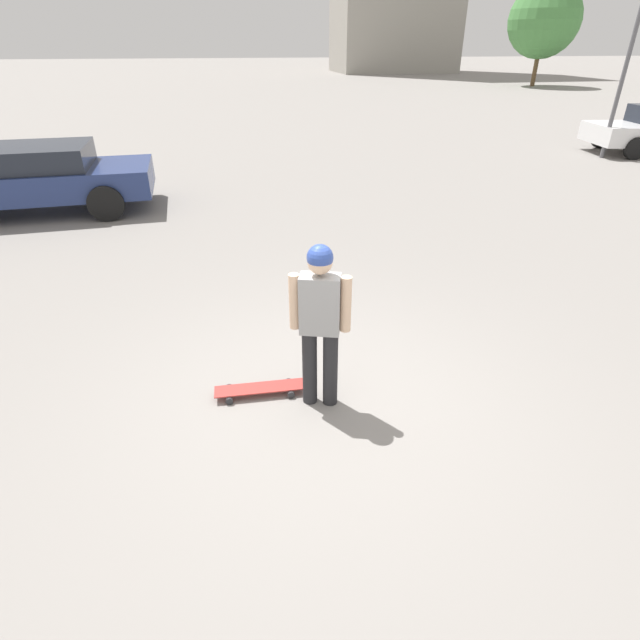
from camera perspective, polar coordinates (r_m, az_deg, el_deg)
ground_plane at (r=5.05m, az=0.00°, el=-9.24°), size 220.00×220.00×0.00m
person at (r=4.51m, az=0.00°, el=0.48°), size 0.30×0.54×1.66m
skateboard at (r=5.13m, az=-6.92°, el=-7.80°), size 0.26×0.91×0.09m
car_parked_near at (r=12.01m, az=-29.79°, el=13.98°), size 2.29×4.68×1.34m
tree_distant at (r=45.97m, az=24.27°, el=28.78°), size 5.18×5.18×7.03m
lamp_post at (r=18.01m, az=32.48°, el=26.56°), size 0.28×0.28×6.02m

